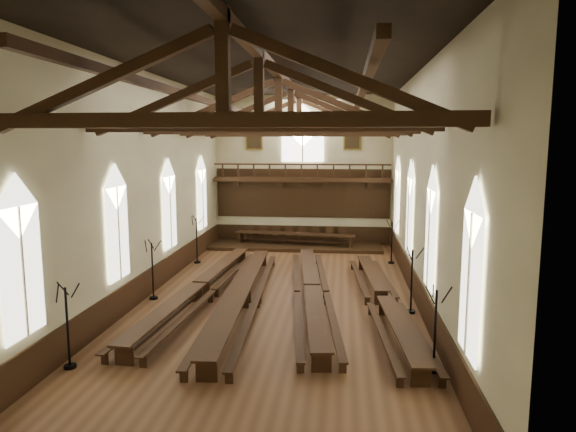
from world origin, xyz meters
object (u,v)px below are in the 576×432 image
(dais, at_px, (295,246))
(candelabrum_right_far, at_px, (391,250))
(refectory_row_d, at_px, (383,298))
(candelabrum_left_mid, at_px, (153,281))
(refectory_row_a, at_px, (200,287))
(refectory_row_c, at_px, (311,289))
(high_table, at_px, (295,235))
(candelabrum_left_near, at_px, (69,342))
(candelabrum_left_far, at_px, (197,249))
(candelabrum_right_near, at_px, (434,346))
(candelabrum_right_mid, at_px, (411,293))
(refectory_row_b, at_px, (242,292))

(dais, height_order, candelabrum_right_far, candelabrum_right_far)
(refectory_row_d, xyz_separation_m, candelabrum_left_mid, (-10.00, 0.44, 0.29))
(refectory_row_a, xyz_separation_m, dais, (3.11, 11.65, -0.46))
(refectory_row_c, bearing_deg, high_table, 99.00)
(candelabrum_left_near, bearing_deg, candelabrum_left_far, 90.00)
(refectory_row_a, bearing_deg, refectory_row_d, -4.81)
(dais, xyz_separation_m, candelabrum_right_near, (5.94, -17.98, 0.71))
(candelabrum_left_near, bearing_deg, candelabrum_right_far, 53.58)
(refectory_row_c, relative_size, candelabrum_left_near, 5.42)
(refectory_row_c, relative_size, candelabrum_right_mid, 5.29)
(candelabrum_left_near, distance_m, candelabrum_right_far, 18.70)
(refectory_row_a, xyz_separation_m, candelabrum_right_near, (9.05, -6.33, 0.26))
(candelabrum_left_near, distance_m, candelabrum_right_near, 11.14)
(candelabrum_left_near, xyz_separation_m, candelabrum_right_mid, (11.10, 6.37, 0.02))
(dais, relative_size, candelabrum_right_far, 4.47)
(candelabrum_left_far, bearing_deg, candelabrum_right_far, 5.65)
(candelabrum_right_mid, bearing_deg, refectory_row_d, 167.38)
(refectory_row_a, xyz_separation_m, candelabrum_right_far, (9.05, 7.76, 0.21))
(dais, height_order, candelabrum_right_near, candelabrum_right_near)
(high_table, xyz_separation_m, candelabrum_right_near, (5.94, -17.98, -0.03))
(candelabrum_right_far, bearing_deg, candelabrum_right_mid, -90.00)
(refectory_row_c, bearing_deg, candelabrum_right_near, -57.56)
(refectory_row_b, relative_size, candelabrum_right_near, 5.53)
(refectory_row_c, relative_size, candelabrum_left_mid, 5.48)
(candelabrum_left_mid, xyz_separation_m, candelabrum_right_near, (11.10, -6.10, 0.00))
(candelabrum_left_mid, bearing_deg, refectory_row_b, -6.51)
(refectory_row_a, relative_size, candelabrum_right_far, 5.76)
(refectory_row_a, height_order, refectory_row_d, refectory_row_a)
(refectory_row_b, bearing_deg, refectory_row_a, 161.00)
(candelabrum_left_mid, relative_size, candelabrum_right_far, 1.05)
(candelabrum_left_near, bearing_deg, refectory_row_b, 58.25)
(candelabrum_left_mid, relative_size, candelabrum_right_near, 1.00)
(refectory_row_a, distance_m, candelabrum_right_near, 11.05)
(high_table, relative_size, candelabrum_right_mid, 2.88)
(refectory_row_b, height_order, candelabrum_left_far, candelabrum_left_far)
(dais, height_order, candelabrum_right_mid, candelabrum_right_mid)
(refectory_row_a, relative_size, refectory_row_b, 0.98)
(candelabrum_right_mid, bearing_deg, high_table, 115.32)
(candelabrum_left_far, xyz_separation_m, candelabrum_right_near, (11.10, -12.99, -0.02))
(refectory_row_b, xyz_separation_m, candelabrum_right_mid, (7.02, -0.22, 0.26))
(candelabrum_left_far, height_order, candelabrum_right_mid, candelabrum_right_mid)
(candelabrum_left_near, xyz_separation_m, candelabrum_right_far, (11.10, 15.04, -0.05))
(refectory_row_c, xyz_separation_m, candelabrum_left_mid, (-6.98, -0.39, 0.25))
(dais, bearing_deg, candelabrum_left_mid, -113.46)
(refectory_row_b, relative_size, refectory_row_d, 1.05)
(refectory_row_d, bearing_deg, candelabrum_right_mid, -12.62)
(refectory_row_c, bearing_deg, candelabrum_left_near, -133.13)
(refectory_row_a, relative_size, candelabrum_right_near, 5.44)
(refectory_row_d, relative_size, candelabrum_right_near, 5.28)
(refectory_row_d, xyz_separation_m, candelabrum_right_near, (1.10, -5.66, 0.29))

